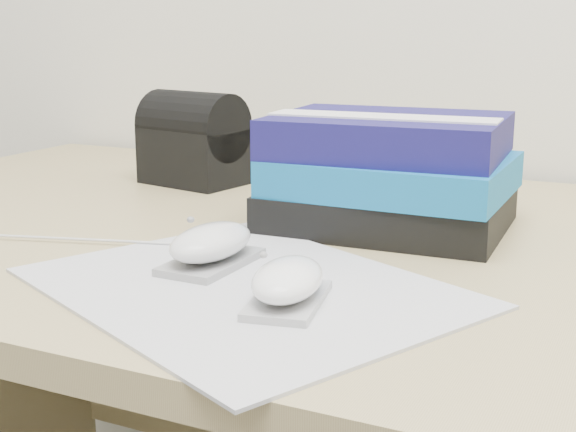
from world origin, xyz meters
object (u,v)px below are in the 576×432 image
at_px(mouse_front, 288,283).
at_px(book_stack, 390,173).
at_px(desk, 417,415).
at_px(pouch, 194,139).
at_px(mouse_rear, 211,245).

distance_m(mouse_front, book_stack, 0.30).
xyz_separation_m(desk, pouch, (-0.37, 0.11, 0.30)).
bearing_deg(desk, mouse_front, -94.76).
xyz_separation_m(book_stack, pouch, (-0.34, 0.12, 0.00)).
distance_m(mouse_rear, pouch, 0.42).
relative_size(desk, mouse_front, 14.76).
bearing_deg(mouse_front, pouch, 130.11).
relative_size(mouse_rear, book_stack, 0.41).
bearing_deg(mouse_rear, pouch, 124.25).
distance_m(mouse_rear, book_stack, 0.25).
distance_m(book_stack, pouch, 0.36).
relative_size(desk, mouse_rear, 14.60).
bearing_deg(pouch, mouse_front, -49.89).
height_order(mouse_rear, book_stack, book_stack).
bearing_deg(book_stack, mouse_front, -87.45).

